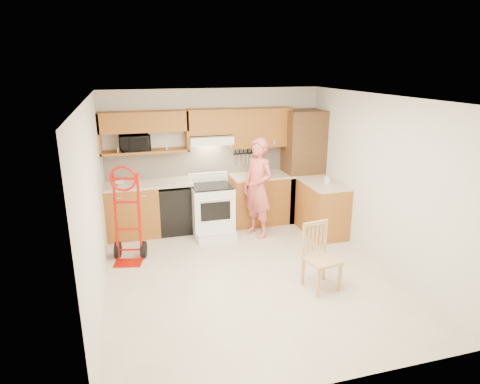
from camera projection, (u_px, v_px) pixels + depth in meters
name	position (u px, v px, depth m)	size (l,w,h in m)	color
floor	(249.00, 275.00, 5.96)	(4.00, 4.50, 0.02)	beige
ceiling	(251.00, 97.00, 5.21)	(4.00, 4.50, 0.02)	white
wall_back	(214.00, 157.00, 7.66)	(4.00, 0.02, 2.50)	silver
wall_front	(328.00, 267.00, 3.51)	(4.00, 0.02, 2.50)	silver
wall_left	(94.00, 205.00, 5.07)	(0.02, 4.50, 2.50)	silver
wall_right	(380.00, 181.00, 6.11)	(0.02, 4.50, 2.50)	silver
backsplash	(215.00, 160.00, 7.66)	(3.92, 0.03, 0.55)	beige
lower_cab_left	(132.00, 211.00, 7.21)	(0.90, 0.60, 0.90)	#985E1F
dishwasher	(175.00, 208.00, 7.42)	(0.60, 0.60, 0.85)	black
lower_cab_right	(261.00, 199.00, 7.83)	(1.14, 0.60, 0.90)	#985E1F
countertop_left	(148.00, 184.00, 7.15)	(1.50, 0.63, 0.04)	#C3B49C
countertop_right	(262.00, 175.00, 7.69)	(1.14, 0.63, 0.04)	#C3B49C
cab_return_right	(322.00, 209.00, 7.32)	(0.60, 1.00, 0.90)	#985E1F
countertop_return	(324.00, 183.00, 7.18)	(0.63, 1.00, 0.04)	#C3B49C
pantry_tall	(302.00, 166.00, 7.87)	(0.70, 0.60, 2.10)	brown
upper_cab_left	(143.00, 122.00, 6.96)	(1.50, 0.33, 0.34)	#985E1F
upper_shelf_mw	(145.00, 151.00, 7.11)	(1.50, 0.33, 0.04)	#985E1F
upper_cab_center	(209.00, 121.00, 7.27)	(0.76, 0.33, 0.44)	#985E1F
upper_cab_right	(260.00, 127.00, 7.56)	(1.14, 0.33, 0.70)	#985E1F
range_hood	(210.00, 140.00, 7.30)	(0.76, 0.46, 0.14)	white
knife_strip	(243.00, 157.00, 7.76)	(0.40, 0.05, 0.29)	black
microwave	(135.00, 143.00, 7.02)	(0.49, 0.33, 0.27)	black
range	(213.00, 206.00, 7.23)	(0.71, 0.94, 1.05)	white
person	(258.00, 188.00, 7.09)	(0.63, 0.42, 1.74)	#D35A4F
hand_truck	(126.00, 220.00, 6.18)	(0.53, 0.49, 1.36)	#B50E03
dining_chair	(322.00, 258.00, 5.47)	(0.40, 0.44, 0.90)	#DDB07A
soap_bottle	(327.00, 179.00, 7.05)	(0.08, 0.08, 0.18)	white
bowl	(121.00, 183.00, 7.02)	(0.21, 0.21, 0.05)	white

